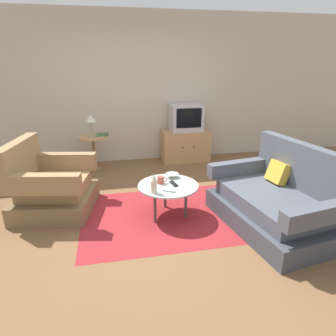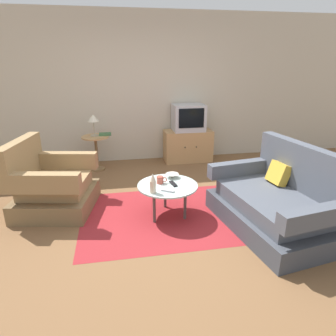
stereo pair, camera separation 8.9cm
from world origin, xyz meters
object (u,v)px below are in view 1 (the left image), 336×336
object	(u,v)px
table_lamp	(91,120)
tv_remote_silver	(169,191)
couch	(277,202)
coffee_table	(168,188)
armchair	(50,188)
bowl	(172,176)
television	(186,118)
mug	(161,180)
side_table	(94,146)
vase	(154,184)
tv_remote_dark	(174,184)
book	(103,135)
tv_stand	(185,146)

from	to	relation	value
table_lamp	tv_remote_silver	world-z (taller)	table_lamp
couch	coffee_table	world-z (taller)	couch
armchair	bowl	size ratio (longest dim) A/B	6.46
television	mug	distance (m)	2.24
side_table	vase	size ratio (longest dim) A/B	2.55
couch	coffee_table	size ratio (longest dim) A/B	2.19
armchair	tv_remote_dark	size ratio (longest dim) A/B	6.49
table_lamp	book	size ratio (longest dim) A/B	1.78
side_table	tv_remote_silver	world-z (taller)	side_table
couch	tv_remote_silver	xyz separation A→B (m)	(-1.24, 0.29, 0.13)
side_table	couch	bearing A→B (deg)	-47.65
vase	tv_remote_dark	size ratio (longest dim) A/B	1.42
tv_stand	television	world-z (taller)	television
television	vase	distance (m)	2.53
coffee_table	tv_remote_silver	xyz separation A→B (m)	(-0.03, -0.19, 0.05)
television	bowl	bearing A→B (deg)	-109.78
coffee_table	table_lamp	world-z (taller)	table_lamp
television	tv_remote_silver	size ratio (longest dim) A/B	3.81
table_lamp	mug	size ratio (longest dim) A/B	2.90
tv_remote_dark	armchair	bearing A→B (deg)	62.31
couch	tv_remote_dark	world-z (taller)	couch
side_table	television	distance (m)	1.78
couch	tv_stand	size ratio (longest dim) A/B	1.80
vase	tv_remote_dark	world-z (taller)	vase
tv_remote_dark	tv_remote_silver	distance (m)	0.22
tv_remote_silver	book	size ratio (longest dim) A/B	0.72
couch	tv_remote_dark	xyz separation A→B (m)	(-1.14, 0.48, 0.13)
tv_stand	book	world-z (taller)	book
tv_stand	television	xyz separation A→B (m)	(0.00, 0.00, 0.54)
couch	table_lamp	bearing A→B (deg)	33.17
table_lamp	mug	world-z (taller)	table_lamp
armchair	side_table	distance (m)	1.52
side_table	tv_stand	size ratio (longest dim) A/B	0.68
mug	bowl	xyz separation A→B (m)	(0.18, 0.16, -0.02)
couch	mug	xyz separation A→B (m)	(-1.29, 0.54, 0.17)
couch	vase	size ratio (longest dim) A/B	6.77
bowl	armchair	bearing A→B (deg)	171.25
vase	tv_remote_silver	world-z (taller)	vase
coffee_table	side_table	distance (m)	2.11
bowl	mug	bearing A→B (deg)	-138.53
vase	couch	bearing A→B (deg)	-11.01
side_table	tv_remote_silver	size ratio (longest dim) A/B	4.00
bowl	tv_remote_dark	xyz separation A→B (m)	(-0.03, -0.23, -0.02)
couch	television	bearing A→B (deg)	0.43
television	book	distance (m)	1.57
coffee_table	tv_stand	distance (m)	2.24
armchair	television	bearing A→B (deg)	136.97
mug	tv_stand	bearing A→B (deg)	67.18
armchair	television	world-z (taller)	television
armchair	side_table	size ratio (longest dim) A/B	1.79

